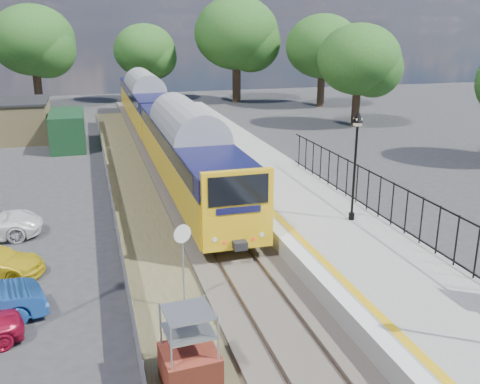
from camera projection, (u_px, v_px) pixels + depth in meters
name	position (u px, v px, depth m)	size (l,w,h in m)	color
ground	(281.00, 333.00, 15.76)	(120.00, 120.00, 0.00)	#2D2D30
track_bed	(199.00, 221.00, 24.48)	(5.90, 80.00, 0.29)	#473F38
platform	(308.00, 216.00, 24.06)	(5.00, 70.00, 0.90)	gray
platform_edge	(265.00, 211.00, 23.39)	(0.90, 70.00, 0.01)	silver
victorian_lamp_north	(357.00, 140.00, 21.36)	(0.44, 0.44, 4.60)	black
palisade_fence	(434.00, 227.00, 18.97)	(0.12, 26.00, 2.00)	black
wire_fence	(112.00, 202.00, 25.49)	(0.06, 52.00, 1.20)	#999EA3
outbuilding	(9.00, 122.00, 41.09)	(10.80, 10.10, 3.12)	tan
tree_line	(149.00, 47.00, 52.69)	(56.80, 43.80, 11.88)	#332319
train	(161.00, 118.00, 38.11)	(2.82, 40.83, 3.51)	gold
brick_plinth	(189.00, 351.00, 13.11)	(1.45, 1.45, 2.17)	maroon
speed_sign	(183.00, 253.00, 16.41)	(0.57, 0.22, 2.93)	#999EA3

